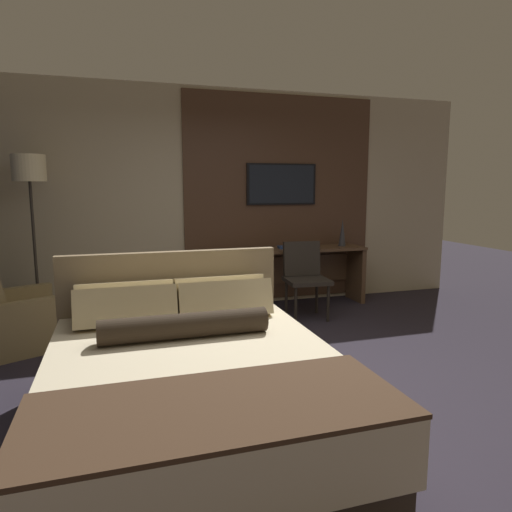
{
  "coord_description": "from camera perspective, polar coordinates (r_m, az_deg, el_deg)",
  "views": [
    {
      "loc": [
        -1.18,
        -3.22,
        1.57
      ],
      "look_at": [
        0.09,
        0.9,
        0.91
      ],
      "focal_mm": 32.0,
      "sensor_mm": 36.0,
      "label": 1
    }
  ],
  "objects": [
    {
      "name": "ground_plane",
      "position": [
        3.77,
        2.83,
        -15.87
      ],
      "size": [
        16.0,
        16.0,
        0.0
      ],
      "primitive_type": "plane",
      "color": "#28232D"
    },
    {
      "name": "book",
      "position": [
        5.95,
        3.86,
        1.11
      ],
      "size": [
        0.24,
        0.18,
        0.03
      ],
      "color": "navy",
      "rests_on": "desk"
    },
    {
      "name": "desk",
      "position": [
        6.03,
        3.76,
        -1.22
      ],
      "size": [
        2.1,
        0.49,
        0.77
      ],
      "color": "brown",
      "rests_on": "ground_plane"
    },
    {
      "name": "vase_tall",
      "position": [
        6.28,
        10.74,
        2.91
      ],
      "size": [
        0.1,
        0.1,
        0.36
      ],
      "color": "#333338",
      "rests_on": "desk"
    },
    {
      "name": "tv",
      "position": [
        6.12,
        3.22,
        8.95
      ],
      "size": [
        0.96,
        0.04,
        0.54
      ],
      "color": "black"
    },
    {
      "name": "bed",
      "position": [
        3.03,
        -8.06,
        -15.46
      ],
      "size": [
        1.76,
        2.21,
        1.04
      ],
      "color": "#33281E",
      "rests_on": "ground_plane"
    },
    {
      "name": "armchair_by_window",
      "position": [
        5.07,
        -27.2,
        -7.27
      ],
      "size": [
        0.98,
        1.0,
        0.76
      ],
      "rotation": [
        0.0,
        0.0,
        2.01
      ],
      "color": "olive",
      "rests_on": "ground_plane"
    },
    {
      "name": "desk_chair",
      "position": [
        5.52,
        6.08,
        -2.03
      ],
      "size": [
        0.53,
        0.53,
        0.91
      ],
      "rotation": [
        0.0,
        0.0,
        -0.07
      ],
      "color": "#28231E",
      "rests_on": "ground_plane"
    },
    {
      "name": "wall_back_tv_panel",
      "position": [
        5.97,
        -4.37,
        7.06
      ],
      "size": [
        7.2,
        0.09,
        2.8
      ],
      "color": "#BCAD8E",
      "rests_on": "ground_plane"
    },
    {
      "name": "floor_lamp",
      "position": [
        5.45,
        -26.42,
        8.18
      ],
      "size": [
        0.34,
        0.34,
        1.9
      ],
      "color": "#282623",
      "rests_on": "ground_plane"
    }
  ]
}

